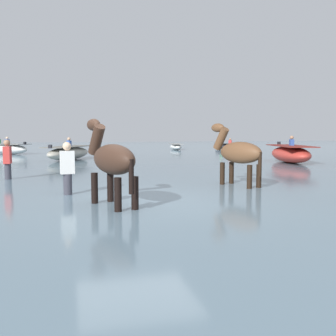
% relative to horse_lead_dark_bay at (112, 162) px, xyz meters
% --- Properties ---
extents(ground_plane, '(120.00, 120.00, 0.00)m').
position_rel_horse_lead_dark_bay_xyz_m(ground_plane, '(0.53, 0.29, -1.27)').
color(ground_plane, '#756B56').
extents(water_surface, '(90.00, 90.00, 0.39)m').
position_rel_horse_lead_dark_bay_xyz_m(water_surface, '(0.53, 10.29, -1.08)').
color(water_surface, slate).
rests_on(water_surface, ground).
extents(horse_lead_dark_bay, '(1.02, 1.95, 2.14)m').
position_rel_horse_lead_dark_bay_xyz_m(horse_lead_dark_bay, '(0.00, 0.00, 0.00)').
color(horse_lead_dark_bay, '#382319').
rests_on(horse_lead_dark_bay, ground).
extents(horse_trailing_bay, '(1.03, 1.92, 2.12)m').
position_rel_horse_lead_dark_bay_xyz_m(horse_trailing_bay, '(3.68, 2.18, -0.02)').
color(horse_trailing_bay, brown).
rests_on(horse_trailing_bay, ground).
extents(boat_mid_outer, '(2.95, 4.30, 1.21)m').
position_rel_horse_lead_dark_bay_xyz_m(boat_mid_outer, '(-0.91, 14.06, -0.51)').
color(boat_mid_outer, '#B2AD9E').
rests_on(boat_mid_outer, water_surface).
extents(boat_distant_west, '(2.73, 2.17, 0.99)m').
position_rel_horse_lead_dark_bay_xyz_m(boat_distant_west, '(12.77, 24.30, -0.61)').
color(boat_distant_west, black).
rests_on(boat_distant_west, water_surface).
extents(boat_mid_channel, '(3.27, 3.15, 1.19)m').
position_rel_horse_lead_dark_bay_xyz_m(boat_mid_channel, '(-4.93, 20.84, -0.52)').
color(boat_mid_channel, silver).
rests_on(boat_mid_channel, water_surface).
extents(boat_far_inshore, '(1.20, 2.99, 0.53)m').
position_rel_horse_lead_dark_bay_xyz_m(boat_far_inshore, '(7.95, 24.70, -0.62)').
color(boat_far_inshore, silver).
rests_on(boat_far_inshore, water_surface).
extents(boat_distant_east, '(2.39, 4.39, 1.32)m').
position_rel_horse_lead_dark_bay_xyz_m(boat_distant_east, '(9.69, 9.44, -0.46)').
color(boat_distant_east, '#BC382D').
rests_on(boat_distant_east, water_surface).
extents(person_wading_close, '(0.22, 0.33, 1.63)m').
position_rel_horse_lead_dark_bay_xyz_m(person_wading_close, '(-2.72, 5.28, -0.40)').
color(person_wading_close, '#383842').
rests_on(person_wading_close, ground).
extents(person_onlooker_right, '(0.34, 0.24, 1.63)m').
position_rel_horse_lead_dark_bay_xyz_m(person_onlooker_right, '(-0.87, 1.66, -0.40)').
color(person_onlooker_right, '#383842').
rests_on(person_onlooker_right, ground).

